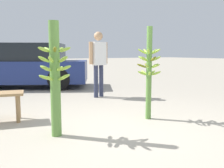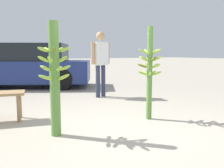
{
  "view_description": "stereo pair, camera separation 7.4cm",
  "coord_description": "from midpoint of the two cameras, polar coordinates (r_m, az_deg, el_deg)",
  "views": [
    {
      "loc": [
        -1.94,
        -2.73,
        1.1
      ],
      "look_at": [
        -0.01,
        0.43,
        0.64
      ],
      "focal_mm": 40.0,
      "sensor_mm": 36.0,
      "label": 1
    },
    {
      "loc": [
        -1.88,
        -2.76,
        1.1
      ],
      "look_at": [
        -0.01,
        0.43,
        0.64
      ],
      "focal_mm": 40.0,
      "sensor_mm": 36.0,
      "label": 2
    }
  ],
  "objects": [
    {
      "name": "parked_car",
      "position": [
        8.42,
        -18.57,
        3.88
      ],
      "size": [
        4.34,
        3.38,
        1.39
      ],
      "rotation": [
        0.0,
        0.0,
        1.08
      ],
      "color": "navy",
      "rests_on": "ground_plane"
    },
    {
      "name": "banana_stalk_left",
      "position": [
        3.33,
        -12.36,
        1.64
      ],
      "size": [
        0.44,
        0.44,
        1.51
      ],
      "color": "#5B8C3D",
      "rests_on": "ground_plane"
    },
    {
      "name": "banana_stalk_center",
      "position": [
        4.13,
        9.09,
        3.03
      ],
      "size": [
        0.4,
        0.4,
        1.52
      ],
      "color": "#5B8C3D",
      "rests_on": "ground_plane"
    },
    {
      "name": "vendor_person",
      "position": [
        6.16,
        -2.31,
        5.94
      ],
      "size": [
        0.58,
        0.25,
        1.61
      ],
      "rotation": [
        0.0,
        0.0,
        0.22
      ],
      "color": "#2D334C",
      "rests_on": "ground_plane"
    },
    {
      "name": "ground_plane",
      "position": [
        3.52,
        4.29,
        -11.08
      ],
      "size": [
        80.0,
        80.0,
        0.0
      ],
      "primitive_type": "plane",
      "color": "#A89E8C"
    }
  ]
}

